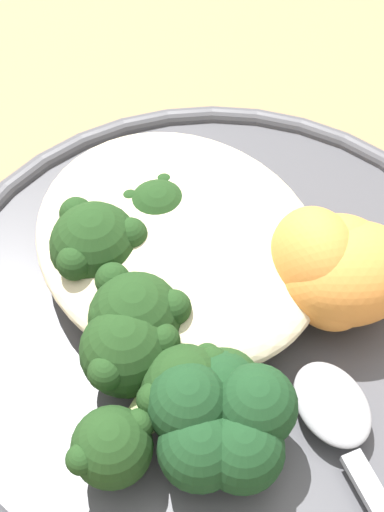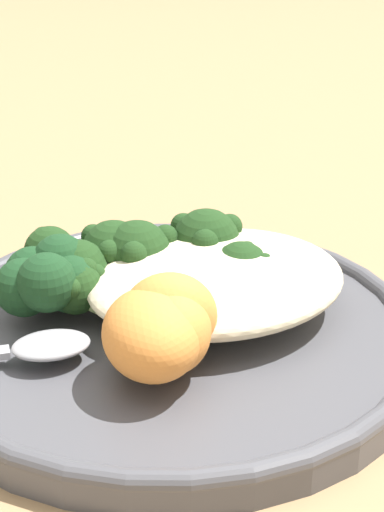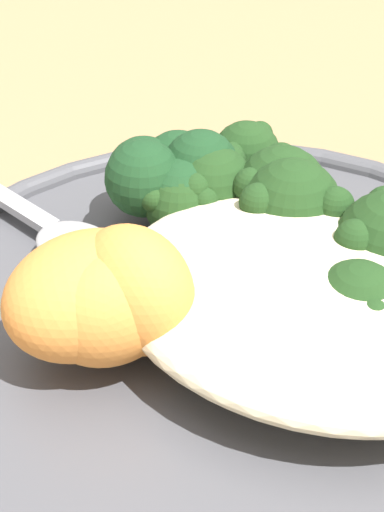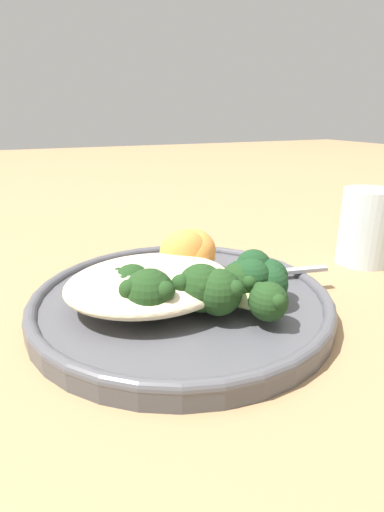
% 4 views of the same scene
% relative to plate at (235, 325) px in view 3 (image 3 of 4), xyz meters
% --- Properties ---
extents(ground_plane, '(4.00, 4.00, 0.00)m').
position_rel_plate_xyz_m(ground_plane, '(-0.02, 0.01, -0.01)').
color(ground_plane, '#9E7A51').
extents(plate, '(0.29, 0.29, 0.02)m').
position_rel_plate_xyz_m(plate, '(0.00, 0.00, 0.00)').
color(plate, '#4C4C51').
rests_on(plate, ground_plane).
extents(quinoa_mound, '(0.15, 0.13, 0.03)m').
position_rel_plate_xyz_m(quinoa_mound, '(-0.03, -0.00, 0.03)').
color(quinoa_mound, beige).
rests_on(quinoa_mound, plate).
extents(broccoli_stalk_0, '(0.09, 0.04, 0.03)m').
position_rel_plate_xyz_m(broccoli_stalk_0, '(-0.04, -0.00, 0.03)').
color(broccoli_stalk_0, '#ADC675').
rests_on(broccoli_stalk_0, plate).
extents(broccoli_stalk_1, '(0.08, 0.08, 0.03)m').
position_rel_plate_xyz_m(broccoli_stalk_1, '(-0.03, -0.03, 0.02)').
color(broccoli_stalk_1, '#ADC675').
rests_on(broccoli_stalk_1, plate).
extents(broccoli_stalk_2, '(0.09, 0.08, 0.04)m').
position_rel_plate_xyz_m(broccoli_stalk_2, '(-0.04, -0.04, 0.03)').
color(broccoli_stalk_2, '#ADC675').
rests_on(broccoli_stalk_2, plate).
extents(broccoli_stalk_3, '(0.05, 0.10, 0.04)m').
position_rel_plate_xyz_m(broccoli_stalk_3, '(0.00, -0.04, 0.03)').
color(broccoli_stalk_3, '#ADC675').
rests_on(broccoli_stalk_3, plate).
extents(broccoli_stalk_4, '(0.04, 0.12, 0.04)m').
position_rel_plate_xyz_m(broccoli_stalk_4, '(0.01, -0.04, 0.03)').
color(broccoli_stalk_4, '#ADC675').
rests_on(broccoli_stalk_4, plate).
extents(broccoli_stalk_5, '(0.06, 0.12, 0.03)m').
position_rel_plate_xyz_m(broccoli_stalk_5, '(0.03, -0.06, 0.02)').
color(broccoli_stalk_5, '#ADC675').
rests_on(broccoli_stalk_5, plate).
extents(broccoli_stalk_6, '(0.06, 0.09, 0.04)m').
position_rel_plate_xyz_m(broccoli_stalk_6, '(0.04, -0.04, 0.03)').
color(broccoli_stalk_6, '#ADC675').
rests_on(broccoli_stalk_6, plate).
extents(broccoli_stalk_7, '(0.07, 0.08, 0.03)m').
position_rel_plate_xyz_m(broccoli_stalk_7, '(0.04, -0.02, 0.02)').
color(broccoli_stalk_7, '#ADC675').
rests_on(broccoli_stalk_7, plate).
extents(sweet_potato_chunk_0, '(0.07, 0.08, 0.04)m').
position_rel_plate_xyz_m(sweet_potato_chunk_0, '(0.03, 0.05, 0.03)').
color(sweet_potato_chunk_0, orange).
rests_on(sweet_potato_chunk_0, plate).
extents(sweet_potato_chunk_1, '(0.05, 0.04, 0.03)m').
position_rel_plate_xyz_m(sweet_potato_chunk_1, '(0.03, 0.04, 0.03)').
color(sweet_potato_chunk_1, orange).
rests_on(sweet_potato_chunk_1, plate).
extents(sweet_potato_chunk_2, '(0.06, 0.06, 0.04)m').
position_rel_plate_xyz_m(sweet_potato_chunk_2, '(0.02, 0.05, 0.03)').
color(sweet_potato_chunk_2, orange).
rests_on(sweet_potato_chunk_2, plate).
extents(sweet_potato_chunk_3, '(0.06, 0.05, 0.05)m').
position_rel_plate_xyz_m(sweet_potato_chunk_3, '(0.02, 0.04, 0.03)').
color(sweet_potato_chunk_3, orange).
rests_on(sweet_potato_chunk_3, plate).
extents(kale_tuft, '(0.06, 0.06, 0.04)m').
position_rel_plate_xyz_m(kale_tuft, '(0.06, -0.04, 0.03)').
color(kale_tuft, '#193D1E').
rests_on(kale_tuft, plate).
extents(spoon, '(0.12, 0.04, 0.01)m').
position_rel_plate_xyz_m(spoon, '(0.08, 0.00, 0.01)').
color(spoon, '#A3A3A8').
rests_on(spoon, plate).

